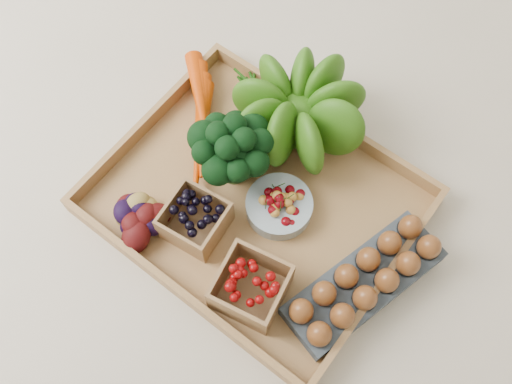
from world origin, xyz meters
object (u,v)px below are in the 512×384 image
Objects in this scene: tray at (256,204)px; cherry_bowl at (279,206)px; egg_carton at (364,283)px; broccoli at (233,159)px.

cherry_bowl is at bearing 16.87° from tray.
cherry_bowl is 0.20m from egg_carton.
cherry_bowl reaches higher than tray.
egg_carton is (0.20, -0.03, 0.00)m from cherry_bowl.
cherry_bowl is 0.42× the size of egg_carton.
tray is 4.47× the size of cherry_bowl.
broccoli reaches higher than tray.
broccoli is at bearing 175.95° from cherry_bowl.
broccoli is (-0.07, 0.02, 0.07)m from tray.
tray is 0.25m from egg_carton.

